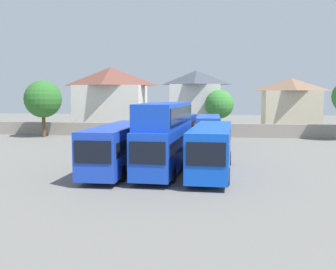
{
  "coord_description": "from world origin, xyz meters",
  "views": [
    {
      "loc": [
        4.08,
        -28.42,
        5.58
      ],
      "look_at": [
        0.0,
        3.0,
        2.48
      ],
      "focal_mm": 42.95,
      "sensor_mm": 36.0,
      "label": 1
    }
  ],
  "objects_px": {
    "bus_3": "(212,147)",
    "tree_behind_wall": "(219,104)",
    "bus_6": "(208,129)",
    "bus_1": "(119,145)",
    "bus_4": "(154,122)",
    "bus_5": "(179,129)",
    "house_terrace_right": "(291,105)",
    "house_terrace_centre": "(196,101)",
    "bus_2": "(165,133)",
    "tree_left_of_lot": "(43,99)",
    "house_terrace_left": "(111,99)"
  },
  "relations": [
    {
      "from": "bus_3",
      "to": "tree_behind_wall",
      "type": "bearing_deg",
      "value": -178.84
    },
    {
      "from": "bus_6",
      "to": "tree_behind_wall",
      "type": "distance_m",
      "value": 12.73
    },
    {
      "from": "bus_1",
      "to": "bus_4",
      "type": "height_order",
      "value": "bus_4"
    },
    {
      "from": "bus_5",
      "to": "tree_behind_wall",
      "type": "height_order",
      "value": "tree_behind_wall"
    },
    {
      "from": "tree_behind_wall",
      "to": "house_terrace_right",
      "type": "bearing_deg",
      "value": 26.64
    },
    {
      "from": "tree_behind_wall",
      "to": "bus_1",
      "type": "bearing_deg",
      "value": -104.55
    },
    {
      "from": "bus_3",
      "to": "house_terrace_centre",
      "type": "bearing_deg",
      "value": -172.58
    },
    {
      "from": "house_terrace_right",
      "to": "bus_2",
      "type": "bearing_deg",
      "value": -113.51
    },
    {
      "from": "bus_2",
      "to": "house_terrace_centre",
      "type": "distance_m",
      "value": 32.31
    },
    {
      "from": "bus_1",
      "to": "tree_left_of_lot",
      "type": "relative_size",
      "value": 1.55
    },
    {
      "from": "house_terrace_right",
      "to": "tree_left_of_lot",
      "type": "height_order",
      "value": "house_terrace_right"
    },
    {
      "from": "bus_5",
      "to": "house_terrace_centre",
      "type": "xyz_separation_m",
      "value": [
        0.89,
        17.16,
        2.83
      ]
    },
    {
      "from": "bus_2",
      "to": "house_terrace_left",
      "type": "height_order",
      "value": "house_terrace_left"
    },
    {
      "from": "bus_5",
      "to": "tree_left_of_lot",
      "type": "xyz_separation_m",
      "value": [
        -18.87,
        7.05,
        3.16
      ]
    },
    {
      "from": "bus_2",
      "to": "tree_behind_wall",
      "type": "distance_m",
      "value": 27.94
    },
    {
      "from": "tree_left_of_lot",
      "to": "house_terrace_centre",
      "type": "bearing_deg",
      "value": 27.1
    },
    {
      "from": "bus_5",
      "to": "house_terrace_left",
      "type": "relative_size",
      "value": 1.01
    },
    {
      "from": "bus_2",
      "to": "bus_3",
      "type": "xyz_separation_m",
      "value": [
        3.37,
        -0.21,
        -0.88
      ]
    },
    {
      "from": "bus_3",
      "to": "bus_4",
      "type": "bearing_deg",
      "value": -154.51
    },
    {
      "from": "bus_1",
      "to": "bus_2",
      "type": "distance_m",
      "value": 3.55
    },
    {
      "from": "house_terrace_left",
      "to": "house_terrace_right",
      "type": "bearing_deg",
      "value": 0.73
    },
    {
      "from": "bus_4",
      "to": "bus_6",
      "type": "relative_size",
      "value": 1.18
    },
    {
      "from": "bus_4",
      "to": "bus_2",
      "type": "bearing_deg",
      "value": 12.1
    },
    {
      "from": "bus_1",
      "to": "house_terrace_right",
      "type": "distance_m",
      "value": 37.65
    },
    {
      "from": "bus_6",
      "to": "house_terrace_right",
      "type": "relative_size",
      "value": 1.23
    },
    {
      "from": "bus_1",
      "to": "house_terrace_right",
      "type": "relative_size",
      "value": 1.41
    },
    {
      "from": "bus_2",
      "to": "tree_behind_wall",
      "type": "bearing_deg",
      "value": 174.93
    },
    {
      "from": "house_terrace_left",
      "to": "house_terrace_centre",
      "type": "distance_m",
      "value": 13.38
    },
    {
      "from": "house_terrace_right",
      "to": "bus_3",
      "type": "bearing_deg",
      "value": -108.29
    },
    {
      "from": "bus_5",
      "to": "bus_4",
      "type": "bearing_deg",
      "value": -88.31
    },
    {
      "from": "bus_5",
      "to": "bus_6",
      "type": "relative_size",
      "value": 1.06
    },
    {
      "from": "bus_3",
      "to": "house_terrace_right",
      "type": "height_order",
      "value": "house_terrace_right"
    },
    {
      "from": "house_terrace_left",
      "to": "house_terrace_centre",
      "type": "height_order",
      "value": "house_terrace_left"
    },
    {
      "from": "house_terrace_centre",
      "to": "tree_behind_wall",
      "type": "distance_m",
      "value": 5.79
    },
    {
      "from": "bus_2",
      "to": "bus_5",
      "type": "height_order",
      "value": "bus_2"
    },
    {
      "from": "bus_5",
      "to": "bus_6",
      "type": "bearing_deg",
      "value": 95.34
    },
    {
      "from": "house_terrace_centre",
      "to": "house_terrace_right",
      "type": "height_order",
      "value": "house_terrace_centre"
    },
    {
      "from": "bus_3",
      "to": "bus_6",
      "type": "height_order",
      "value": "bus_3"
    },
    {
      "from": "bus_3",
      "to": "bus_4",
      "type": "height_order",
      "value": "bus_4"
    },
    {
      "from": "bus_6",
      "to": "house_terrace_left",
      "type": "distance_m",
      "value": 23.65
    },
    {
      "from": "bus_6",
      "to": "house_terrace_left",
      "type": "relative_size",
      "value": 0.95
    },
    {
      "from": "bus_6",
      "to": "house_terrace_left",
      "type": "height_order",
      "value": "house_terrace_left"
    },
    {
      "from": "bus_3",
      "to": "house_terrace_left",
      "type": "bearing_deg",
      "value": -151.33
    },
    {
      "from": "bus_4",
      "to": "house_terrace_left",
      "type": "relative_size",
      "value": 1.11
    },
    {
      "from": "house_terrace_right",
      "to": "tree_left_of_lot",
      "type": "distance_m",
      "value": 35.43
    },
    {
      "from": "bus_6",
      "to": "bus_2",
      "type": "bearing_deg",
      "value": -11.23
    },
    {
      "from": "bus_1",
      "to": "house_terrace_left",
      "type": "relative_size",
      "value": 1.09
    },
    {
      "from": "bus_2",
      "to": "house_terrace_left",
      "type": "distance_m",
      "value": 35.14
    },
    {
      "from": "bus_1",
      "to": "bus_2",
      "type": "height_order",
      "value": "bus_2"
    },
    {
      "from": "bus_2",
      "to": "bus_1",
      "type": "bearing_deg",
      "value": -83.41
    }
  ]
}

